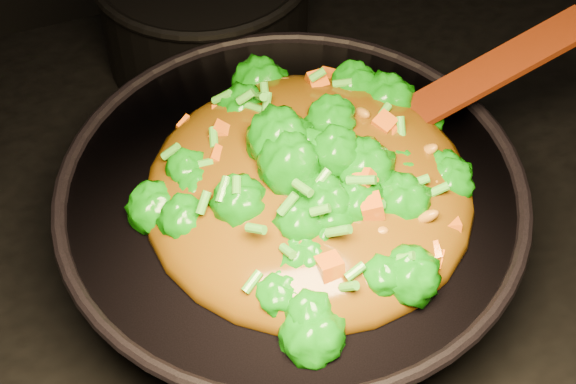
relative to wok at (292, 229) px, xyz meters
name	(u,v)px	position (x,y,z in m)	size (l,w,h in m)	color
wok	(292,229)	(0.00, 0.00, 0.00)	(0.43, 0.43, 0.12)	black
stir_fry	(310,159)	(0.01, -0.01, 0.11)	(0.30, 0.30, 0.10)	#107A08
spatula	(462,87)	(0.18, 0.03, 0.10)	(0.26, 0.04, 0.01)	#320B03
back_pot	(205,11)	(0.02, 0.34, 0.01)	(0.25, 0.25, 0.14)	black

